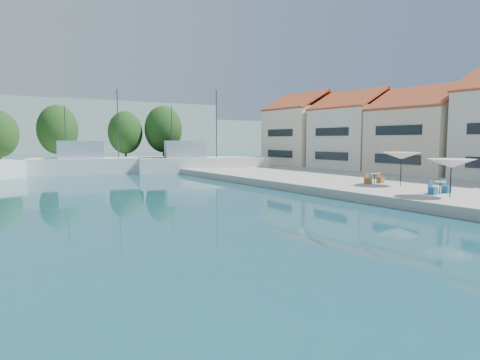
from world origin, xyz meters
TOP-DOWN VIEW (x-y plane):
  - quay_right at (22.00, 30.00)m, footprint 32.00×92.00m
  - quay_far at (-8.00, 67.00)m, footprint 90.00×16.00m
  - hill_east at (40.00, 180.00)m, footprint 140.00×40.00m
  - building_04 at (24.00, 33.00)m, footprint 9.00×8.80m
  - building_05 at (24.00, 42.00)m, footprint 8.40×8.80m
  - building_06 at (24.00, 51.00)m, footprint 9.00×8.80m
  - trawler_03 at (-1.46, 57.92)m, footprint 17.07×8.37m
  - trawler_04 at (9.16, 52.87)m, footprint 15.89×8.30m
  - tree_06 at (-3.83, 71.09)m, footprint 5.50×5.50m
  - tree_07 at (5.81, 71.33)m, footprint 5.15×5.15m
  - tree_08 at (11.35, 69.80)m, footprint 5.79×5.79m
  - umbrella_white at (8.98, 21.09)m, footprint 2.74×2.74m
  - umbrella_cream at (11.85, 26.63)m, footprint 2.80×2.80m
  - cafe_table_02 at (9.90, 22.33)m, footprint 1.82×0.70m
  - cafe_table_03 at (11.48, 28.69)m, footprint 1.82×0.70m

SIDE VIEW (x-z plane):
  - quay_right at x=22.00m, z-range 0.00..0.60m
  - quay_far at x=-8.00m, z-range 0.00..0.60m
  - cafe_table_02 at x=9.90m, z-range 0.51..1.27m
  - cafe_table_03 at x=11.48m, z-range 0.51..1.27m
  - trawler_03 at x=-1.46m, z-range -4.03..6.17m
  - trawler_04 at x=9.16m, z-range -4.03..6.17m
  - umbrella_white at x=8.98m, z-range 1.45..3.66m
  - umbrella_cream at x=11.85m, z-range 1.56..3.98m
  - tree_07 at x=5.81m, z-range 1.19..8.82m
  - building_04 at x=24.00m, z-range 0.42..9.62m
  - building_05 at x=24.00m, z-range 0.41..10.11m
  - tree_06 at x=-3.83m, z-range 1.23..9.37m
  - building_06 at x=24.00m, z-range 0.40..10.60m
  - tree_08 at x=11.35m, z-range 1.26..9.82m
  - hill_east at x=40.00m, z-range 0.00..12.00m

